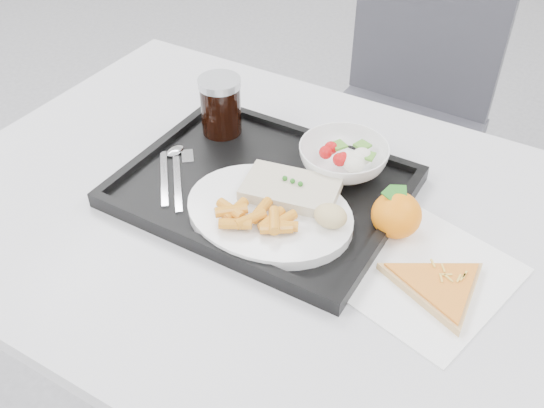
{
  "coord_description": "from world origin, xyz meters",
  "views": [
    {
      "loc": [
        0.34,
        -0.34,
        1.4
      ],
      "look_at": [
        -0.03,
        0.29,
        0.77
      ],
      "focal_mm": 40.0,
      "sensor_mm": 36.0,
      "label": 1
    }
  ],
  "objects": [
    {
      "name": "salad_bowl",
      "position": [
        0.03,
        0.44,
        0.79
      ],
      "size": [
        0.15,
        0.15,
        0.05
      ],
      "color": "white",
      "rests_on": "tray"
    },
    {
      "name": "tangerine",
      "position": [
        0.16,
        0.35,
        0.79
      ],
      "size": [
        0.08,
        0.08,
        0.07
      ],
      "color": "orange",
      "rests_on": "napkin"
    },
    {
      "name": "cutlery",
      "position": [
        -0.22,
        0.29,
        0.77
      ],
      "size": [
        0.13,
        0.16,
        0.01
      ],
      "color": "silver",
      "rests_on": "tray"
    },
    {
      "name": "carrot_pile",
      "position": [
        -0.02,
        0.23,
        0.8
      ],
      "size": [
        0.13,
        0.09,
        0.02
      ],
      "color": "orange",
      "rests_on": "dinner_plate"
    },
    {
      "name": "chair",
      "position": [
        -0.08,
        1.1,
        0.54
      ],
      "size": [
        0.43,
        0.43,
        0.93
      ],
      "color": "#36363D",
      "rests_on": "ground"
    },
    {
      "name": "tray",
      "position": [
        -0.07,
        0.33,
        0.76
      ],
      "size": [
        0.45,
        0.35,
        0.03
      ],
      "color": "black",
      "rests_on": "table"
    },
    {
      "name": "pizza_slice",
      "position": [
        0.26,
        0.27,
        0.76
      ],
      "size": [
        0.19,
        0.19,
        0.02
      ],
      "color": "tan",
      "rests_on": "napkin"
    },
    {
      "name": "salad_contents",
      "position": [
        0.04,
        0.43,
        0.8
      ],
      "size": [
        0.09,
        0.08,
        0.03
      ],
      "color": "red",
      "rests_on": "salad_bowl"
    },
    {
      "name": "cola_glass",
      "position": [
        -0.22,
        0.43,
        0.82
      ],
      "size": [
        0.08,
        0.08,
        0.11
      ],
      "color": "black",
      "rests_on": "tray"
    },
    {
      "name": "bread_roll",
      "position": [
        0.08,
        0.29,
        0.8
      ],
      "size": [
        0.06,
        0.06,
        0.03
      ],
      "color": "beige",
      "rests_on": "dinner_plate"
    },
    {
      "name": "table",
      "position": [
        0.0,
        0.3,
        0.68
      ],
      "size": [
        1.2,
        0.8,
        0.75
      ],
      "color": "#B0B0B2",
      "rests_on": "ground"
    },
    {
      "name": "fish_fillet",
      "position": [
        -0.01,
        0.32,
        0.79
      ],
      "size": [
        0.16,
        0.12,
        0.03
      ],
      "color": "beige",
      "rests_on": "dinner_plate"
    },
    {
      "name": "napkin",
      "position": [
        0.21,
        0.29,
        0.75
      ],
      "size": [
        0.3,
        0.29,
        0.0
      ],
      "color": "white",
      "rests_on": "table"
    },
    {
      "name": "dinner_plate",
      "position": [
        -0.02,
        0.27,
        0.77
      ],
      "size": [
        0.27,
        0.27,
        0.02
      ],
      "color": "white",
      "rests_on": "tray"
    }
  ]
}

